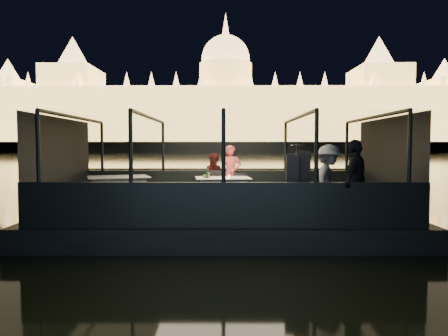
{
  "coord_description": "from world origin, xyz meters",
  "views": [
    {
      "loc": [
        0.04,
        -9.73,
        2.09
      ],
      "look_at": [
        0.0,
        0.4,
        1.55
      ],
      "focal_mm": 32.0,
      "sensor_mm": 36.0,
      "label": 1
    }
  ],
  "objects_px": {
    "person_woman_coral": "(231,176)",
    "person_man_maroon": "(215,176)",
    "chair_port_left": "(215,187)",
    "wine_bottle": "(207,173)",
    "chair_port_right": "(241,187)",
    "passenger_stripe": "(329,180)",
    "dining_table_central": "(223,191)",
    "dining_table_aft": "(119,193)",
    "coat_stand": "(297,179)",
    "passenger_dark": "(355,183)"
  },
  "relations": [
    {
      "from": "dining_table_central",
      "to": "person_woman_coral",
      "type": "relative_size",
      "value": 0.89
    },
    {
      "from": "chair_port_left",
      "to": "wine_bottle",
      "type": "distance_m",
      "value": 0.89
    },
    {
      "from": "dining_table_aft",
      "to": "passenger_dark",
      "type": "relative_size",
      "value": 0.89
    },
    {
      "from": "dining_table_central",
      "to": "passenger_dark",
      "type": "bearing_deg",
      "value": -44.36
    },
    {
      "from": "dining_table_central",
      "to": "wine_bottle",
      "type": "xyz_separation_m",
      "value": [
        -0.41,
        -0.29,
        0.53
      ]
    },
    {
      "from": "dining_table_aft",
      "to": "passenger_dark",
      "type": "xyz_separation_m",
      "value": [
        5.45,
        -2.37,
        0.47
      ]
    },
    {
      "from": "chair_port_right",
      "to": "passenger_dark",
      "type": "distance_m",
      "value": 3.82
    },
    {
      "from": "chair_port_right",
      "to": "passenger_dark",
      "type": "bearing_deg",
      "value": -72.45
    },
    {
      "from": "chair_port_right",
      "to": "wine_bottle",
      "type": "bearing_deg",
      "value": -158.84
    },
    {
      "from": "dining_table_aft",
      "to": "chair_port_left",
      "type": "distance_m",
      "value": 2.62
    },
    {
      "from": "dining_table_central",
      "to": "person_man_maroon",
      "type": "relative_size",
      "value": 1.03
    },
    {
      "from": "person_woman_coral",
      "to": "passenger_dark",
      "type": "relative_size",
      "value": 0.94
    },
    {
      "from": "dining_table_aft",
      "to": "chair_port_right",
      "type": "xyz_separation_m",
      "value": [
        3.24,
        0.73,
        0.06
      ]
    },
    {
      "from": "chair_port_right",
      "to": "passenger_dark",
      "type": "relative_size",
      "value": 0.48
    },
    {
      "from": "coat_stand",
      "to": "passenger_dark",
      "type": "distance_m",
      "value": 1.18
    },
    {
      "from": "dining_table_central",
      "to": "person_woman_coral",
      "type": "height_order",
      "value": "person_woman_coral"
    },
    {
      "from": "person_man_maroon",
      "to": "passenger_stripe",
      "type": "height_order",
      "value": "passenger_stripe"
    },
    {
      "from": "coat_stand",
      "to": "wine_bottle",
      "type": "xyz_separation_m",
      "value": [
        -2.0,
        2.0,
        0.02
      ]
    },
    {
      "from": "wine_bottle",
      "to": "dining_table_aft",
      "type": "bearing_deg",
      "value": 179.87
    },
    {
      "from": "coat_stand",
      "to": "person_man_maroon",
      "type": "height_order",
      "value": "coat_stand"
    },
    {
      "from": "chair_port_right",
      "to": "person_man_maroon",
      "type": "xyz_separation_m",
      "value": [
        -0.73,
        0.27,
        0.3
      ]
    },
    {
      "from": "person_woman_coral",
      "to": "passenger_stripe",
      "type": "distance_m",
      "value": 3.42
    },
    {
      "from": "dining_table_aft",
      "to": "passenger_stripe",
      "type": "height_order",
      "value": "passenger_stripe"
    },
    {
      "from": "chair_port_left",
      "to": "coat_stand",
      "type": "distance_m",
      "value": 3.32
    },
    {
      "from": "dining_table_aft",
      "to": "person_woman_coral",
      "type": "distance_m",
      "value": 3.15
    },
    {
      "from": "person_woman_coral",
      "to": "dining_table_aft",
      "type": "bearing_deg",
      "value": -167.54
    },
    {
      "from": "dining_table_central",
      "to": "person_man_maroon",
      "type": "height_order",
      "value": "person_man_maroon"
    },
    {
      "from": "coat_stand",
      "to": "person_man_maroon",
      "type": "distance_m",
      "value": 3.52
    },
    {
      "from": "chair_port_right",
      "to": "person_man_maroon",
      "type": "relative_size",
      "value": 0.59
    },
    {
      "from": "passenger_stripe",
      "to": "wine_bottle",
      "type": "distance_m",
      "value": 3.22
    },
    {
      "from": "dining_table_aft",
      "to": "person_woman_coral",
      "type": "height_order",
      "value": "person_woman_coral"
    },
    {
      "from": "chair_port_left",
      "to": "wine_bottle",
      "type": "xyz_separation_m",
      "value": [
        -0.18,
        -0.74,
        0.47
      ]
    },
    {
      "from": "chair_port_left",
      "to": "coat_stand",
      "type": "relative_size",
      "value": 0.55
    },
    {
      "from": "passenger_stripe",
      "to": "wine_bottle",
      "type": "xyz_separation_m",
      "value": [
        -2.76,
        1.67,
        0.06
      ]
    },
    {
      "from": "dining_table_aft",
      "to": "chair_port_right",
      "type": "bearing_deg",
      "value": 12.76
    },
    {
      "from": "dining_table_central",
      "to": "passenger_dark",
      "type": "height_order",
      "value": "passenger_dark"
    },
    {
      "from": "chair_port_left",
      "to": "coat_stand",
      "type": "height_order",
      "value": "coat_stand"
    },
    {
      "from": "chair_port_right",
      "to": "person_woman_coral",
      "type": "distance_m",
      "value": 0.49
    },
    {
      "from": "chair_port_right",
      "to": "wine_bottle",
      "type": "relative_size",
      "value": 2.7
    },
    {
      "from": "chair_port_right",
      "to": "passenger_dark",
      "type": "height_order",
      "value": "passenger_dark"
    },
    {
      "from": "chair_port_left",
      "to": "passenger_dark",
      "type": "distance_m",
      "value": 4.29
    },
    {
      "from": "dining_table_central",
      "to": "person_man_maroon",
      "type": "xyz_separation_m",
      "value": [
        -0.23,
        0.72,
        0.36
      ]
    },
    {
      "from": "wine_bottle",
      "to": "person_man_maroon",
      "type": "bearing_deg",
      "value": 79.81
    },
    {
      "from": "passenger_stripe",
      "to": "dining_table_central",
      "type": "bearing_deg",
      "value": 75.15
    },
    {
      "from": "person_woman_coral",
      "to": "person_man_maroon",
      "type": "distance_m",
      "value": 0.46
    },
    {
      "from": "coat_stand",
      "to": "wine_bottle",
      "type": "height_order",
      "value": "coat_stand"
    },
    {
      "from": "person_woman_coral",
      "to": "person_man_maroon",
      "type": "bearing_deg",
      "value": 173.76
    },
    {
      "from": "dining_table_aft",
      "to": "chair_port_right",
      "type": "distance_m",
      "value": 3.33
    },
    {
      "from": "chair_port_left",
      "to": "person_woman_coral",
      "type": "relative_size",
      "value": 0.56
    },
    {
      "from": "coat_stand",
      "to": "passenger_dark",
      "type": "relative_size",
      "value": 0.96
    }
  ]
}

